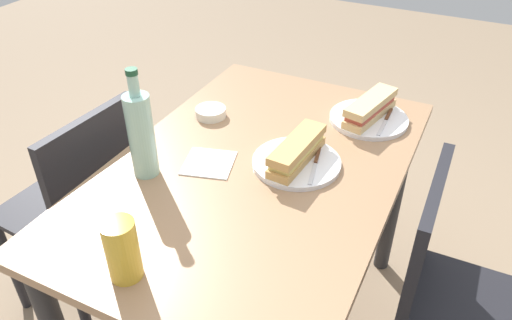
{
  "coord_description": "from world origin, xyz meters",
  "views": [
    {
      "loc": [
        1.04,
        0.51,
        1.6
      ],
      "look_at": [
        0.0,
        0.0,
        0.78
      ],
      "focal_mm": 34.82,
      "sensor_mm": 36.0,
      "label": 1
    }
  ],
  "objects_px": {
    "water_bottle": "(141,134)",
    "olive_bowl": "(211,112)",
    "chair_near": "(84,204)",
    "baguette_sandwich_far": "(370,108)",
    "baguette_sandwich_near": "(297,150)",
    "beer_glass": "(122,250)",
    "chair_far": "(448,299)",
    "plate_near": "(296,162)",
    "knife_near": "(315,163)",
    "knife_far": "(386,120)",
    "plate_far": "(369,119)",
    "dining_table": "(256,198)"
  },
  "relations": [
    {
      "from": "beer_glass",
      "to": "chair_far",
      "type": "bearing_deg",
      "value": 126.61
    },
    {
      "from": "chair_far",
      "to": "baguette_sandwich_near",
      "type": "bearing_deg",
      "value": -96.72
    },
    {
      "from": "chair_near",
      "to": "knife_near",
      "type": "height_order",
      "value": "chair_near"
    },
    {
      "from": "plate_far",
      "to": "olive_bowl",
      "type": "distance_m",
      "value": 0.52
    },
    {
      "from": "plate_near",
      "to": "knife_near",
      "type": "distance_m",
      "value": 0.06
    },
    {
      "from": "chair_near",
      "to": "baguette_sandwich_far",
      "type": "relative_size",
      "value": 3.45
    },
    {
      "from": "dining_table",
      "to": "chair_near",
      "type": "height_order",
      "value": "chair_near"
    },
    {
      "from": "water_bottle",
      "to": "olive_bowl",
      "type": "distance_m",
      "value": 0.37
    },
    {
      "from": "water_bottle",
      "to": "knife_far",
      "type": "bearing_deg",
      "value": 135.94
    },
    {
      "from": "knife_near",
      "to": "baguette_sandwich_far",
      "type": "distance_m",
      "value": 0.34
    },
    {
      "from": "plate_near",
      "to": "baguette_sandwich_far",
      "type": "distance_m",
      "value": 0.36
    },
    {
      "from": "chair_near",
      "to": "plate_far",
      "type": "distance_m",
      "value": 1.01
    },
    {
      "from": "dining_table",
      "to": "water_bottle",
      "type": "height_order",
      "value": "water_bottle"
    },
    {
      "from": "baguette_sandwich_near",
      "to": "beer_glass",
      "type": "bearing_deg",
      "value": -17.62
    },
    {
      "from": "baguette_sandwich_near",
      "to": "water_bottle",
      "type": "bearing_deg",
      "value": -58.68
    },
    {
      "from": "olive_bowl",
      "to": "dining_table",
      "type": "bearing_deg",
      "value": 54.16
    },
    {
      "from": "chair_near",
      "to": "plate_far",
      "type": "height_order",
      "value": "chair_near"
    },
    {
      "from": "baguette_sandwich_near",
      "to": "chair_near",
      "type": "bearing_deg",
      "value": -74.82
    },
    {
      "from": "knife_near",
      "to": "olive_bowl",
      "type": "height_order",
      "value": "olive_bowl"
    },
    {
      "from": "knife_near",
      "to": "olive_bowl",
      "type": "distance_m",
      "value": 0.44
    },
    {
      "from": "knife_far",
      "to": "dining_table",
      "type": "bearing_deg",
      "value": -35.22
    },
    {
      "from": "chair_near",
      "to": "water_bottle",
      "type": "distance_m",
      "value": 0.51
    },
    {
      "from": "baguette_sandwich_near",
      "to": "knife_far",
      "type": "bearing_deg",
      "value": 152.51
    },
    {
      "from": "water_bottle",
      "to": "plate_near",
      "type": "bearing_deg",
      "value": 121.32
    },
    {
      "from": "chair_near",
      "to": "knife_near",
      "type": "bearing_deg",
      "value": 104.6
    },
    {
      "from": "plate_far",
      "to": "water_bottle",
      "type": "relative_size",
      "value": 0.81
    },
    {
      "from": "chair_near",
      "to": "baguette_sandwich_far",
      "type": "distance_m",
      "value": 1.02
    },
    {
      "from": "water_bottle",
      "to": "plate_far",
      "type": "bearing_deg",
      "value": 139.13
    },
    {
      "from": "baguette_sandwich_near",
      "to": "dining_table",
      "type": "bearing_deg",
      "value": -60.99
    },
    {
      "from": "baguette_sandwich_near",
      "to": "olive_bowl",
      "type": "xyz_separation_m",
      "value": [
        -0.13,
        -0.36,
        -0.03
      ]
    },
    {
      "from": "knife_far",
      "to": "beer_glass",
      "type": "xyz_separation_m",
      "value": [
        0.89,
        -0.35,
        0.06
      ]
    },
    {
      "from": "baguette_sandwich_near",
      "to": "baguette_sandwich_far",
      "type": "distance_m",
      "value": 0.36
    },
    {
      "from": "dining_table",
      "to": "baguette_sandwich_near",
      "type": "distance_m",
      "value": 0.2
    },
    {
      "from": "dining_table",
      "to": "plate_far",
      "type": "xyz_separation_m",
      "value": [
        -0.39,
        0.22,
        0.13
      ]
    },
    {
      "from": "plate_far",
      "to": "knife_far",
      "type": "distance_m",
      "value": 0.06
    },
    {
      "from": "chair_near",
      "to": "baguette_sandwich_near",
      "type": "distance_m",
      "value": 0.78
    },
    {
      "from": "chair_near",
      "to": "beer_glass",
      "type": "distance_m",
      "value": 0.72
    },
    {
      "from": "chair_near",
      "to": "beer_glass",
      "type": "xyz_separation_m",
      "value": [
        0.36,
        0.52,
        0.34
      ]
    },
    {
      "from": "dining_table",
      "to": "baguette_sandwich_far",
      "type": "xyz_separation_m",
      "value": [
        -0.39,
        0.22,
        0.17
      ]
    },
    {
      "from": "plate_near",
      "to": "beer_glass",
      "type": "bearing_deg",
      "value": -17.62
    },
    {
      "from": "knife_near",
      "to": "knife_far",
      "type": "height_order",
      "value": "same"
    },
    {
      "from": "plate_far",
      "to": "baguette_sandwich_far",
      "type": "xyz_separation_m",
      "value": [
        -0.0,
        0.0,
        0.04
      ]
    },
    {
      "from": "chair_far",
      "to": "beer_glass",
      "type": "distance_m",
      "value": 0.89
    },
    {
      "from": "knife_near",
      "to": "plate_far",
      "type": "xyz_separation_m",
      "value": [
        -0.33,
        0.06,
        -0.01
      ]
    },
    {
      "from": "dining_table",
      "to": "plate_near",
      "type": "distance_m",
      "value": 0.17
    },
    {
      "from": "chair_near",
      "to": "baguette_sandwich_near",
      "type": "bearing_deg",
      "value": 105.18
    },
    {
      "from": "chair_far",
      "to": "chair_near",
      "type": "relative_size",
      "value": 1.0
    },
    {
      "from": "chair_near",
      "to": "chair_far",
      "type": "bearing_deg",
      "value": 96.3
    },
    {
      "from": "plate_far",
      "to": "baguette_sandwich_near",
      "type": "bearing_deg",
      "value": -19.4
    },
    {
      "from": "baguette_sandwich_near",
      "to": "beer_glass",
      "type": "relative_size",
      "value": 1.65
    }
  ]
}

